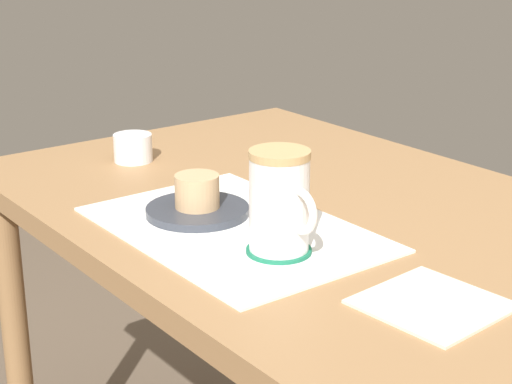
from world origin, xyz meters
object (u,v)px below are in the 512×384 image
coffee_mug (280,201)px  pastry_plate (198,211)px  pastry (197,191)px  sugar_bowl (133,148)px  dining_table (343,269)px

coffee_mug → pastry_plate: bearing=-178.1°
pastry_plate → coffee_mug: coffee_mug is taller
pastry → pastry_plate: bearing=-90.0°
coffee_mug → pastry: bearing=-178.1°
sugar_bowl → pastry_plate: bearing=-12.2°
pastry → dining_table: bearing=51.9°
sugar_bowl → coffee_mug: bearing=-7.0°
pastry_plate → pastry: 0.03m
dining_table → pastry: bearing=-128.1°
pastry_plate → sugar_bowl: (-0.32, 0.07, 0.02)m
pastry → coffee_mug: coffee_mug is taller
dining_table → pastry_plate: 0.24m
pastry → coffee_mug: size_ratio=0.49×
pastry_plate → sugar_bowl: 0.32m
pastry_plate → sugar_bowl: size_ratio=2.22×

